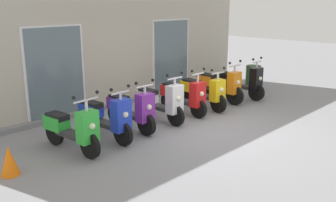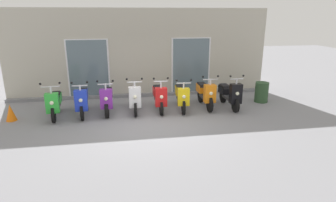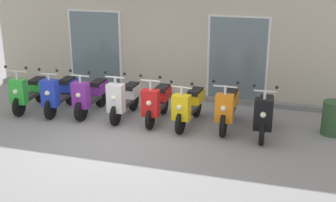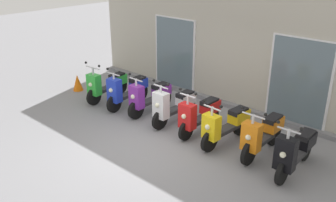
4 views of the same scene
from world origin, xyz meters
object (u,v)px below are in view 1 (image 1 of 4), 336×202
scooter_yellow (203,91)px  traffic_cone (9,161)px  scooter_green (72,128)px  scooter_blue (106,117)px  scooter_purple (131,110)px  scooter_orange (220,85)px  scooter_black (241,82)px  trash_bin (253,77)px  scooter_red (184,95)px  scooter_white (161,101)px

scooter_yellow → traffic_cone: (-5.46, -0.24, -0.22)m
scooter_yellow → traffic_cone: 5.47m
scooter_green → scooter_blue: size_ratio=1.00×
scooter_purple → scooter_orange: 3.40m
scooter_black → trash_bin: (1.44, 0.47, -0.12)m
scooter_blue → scooter_red: size_ratio=1.05×
scooter_green → scooter_yellow: size_ratio=0.97×
traffic_cone → scooter_black: bearing=1.2°
scooter_blue → scooter_red: 2.53m
scooter_yellow → trash_bin: (3.16, 0.37, -0.11)m
scooter_white → scooter_black: 3.32m
scooter_red → scooter_orange: 1.66m
scooter_white → scooter_green: bearing=-177.4°
scooter_yellow → scooter_black: (1.71, -0.10, 0.01)m
scooter_orange → scooter_black: size_ratio=1.01×
scooter_yellow → scooter_black: 1.72m
scooter_white → scooter_red: (0.83, -0.01, -0.00)m
scooter_orange → scooter_red: bearing=-177.0°
scooter_blue → scooter_red: scooter_red is taller
scooter_black → trash_bin: 1.52m
scooter_red → scooter_black: scooter_black is taller
trash_bin → scooter_red: bearing=-174.6°
scooter_green → trash_bin: size_ratio=2.15×
scooter_blue → scooter_green: bearing=-177.3°
scooter_black → scooter_blue: bearing=179.7°
scooter_purple → scooter_black: size_ratio=0.96×
scooter_red → traffic_cone: scooter_red is taller
scooter_red → scooter_black: (2.49, -0.10, -0.00)m
scooter_red → scooter_blue: bearing=-178.4°
scooter_blue → scooter_yellow: size_ratio=0.97×
scooter_white → scooter_red: size_ratio=1.04×
traffic_cone → scooter_yellow: bearing=2.5°
scooter_orange → traffic_cone: scooter_orange is taller
scooter_black → scooter_orange: bearing=167.3°
scooter_blue → trash_bin: bearing=3.9°
scooter_black → scooter_yellow: bearing=176.7°
scooter_yellow → scooter_purple: bearing=178.9°
scooter_purple → scooter_black: scooter_black is taller
scooter_red → scooter_green: bearing=-178.2°
scooter_green → scooter_blue: scooter_green is taller
scooter_red → scooter_white: bearing=179.6°
scooter_red → scooter_orange: bearing=3.0°
trash_bin → scooter_blue: bearing=-176.1°
scooter_purple → scooter_red: size_ratio=1.03×
scooter_purple → scooter_red: (1.74, -0.05, 0.02)m
scooter_green → scooter_black: (5.87, 0.01, 0.02)m
scooter_blue → scooter_purple: 0.80m
scooter_white → scooter_yellow: size_ratio=0.96×
scooter_blue → traffic_cone: 2.18m
scooter_blue → scooter_purple: scooter_blue is taller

